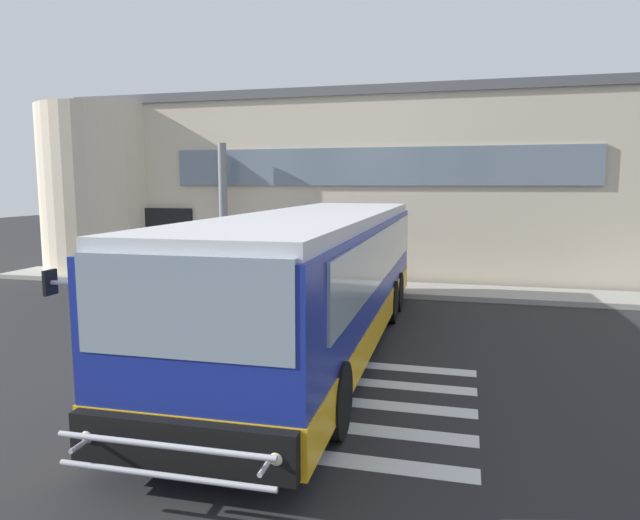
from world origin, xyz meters
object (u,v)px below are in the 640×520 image
bus_main_foreground (317,282)px  safety_bollard_yellow (327,281)px  passenger_by_doorway (264,253)px  passenger_near_column (233,252)px  entry_support_column (223,211)px

bus_main_foreground → safety_bollard_yellow: size_ratio=13.18×
safety_bollard_yellow → passenger_by_doorway: bearing=155.4°
passenger_near_column → safety_bollard_yellow: 3.38m
entry_support_column → passenger_by_doorway: (1.69, -0.73, -1.29)m
bus_main_foreground → passenger_by_doorway: bus_main_foreground is taller
bus_main_foreground → safety_bollard_yellow: bearing=101.5°
entry_support_column → passenger_near_column: size_ratio=2.65×
bus_main_foreground → passenger_by_doorway: (-3.39, 6.27, -0.26)m
entry_support_column → bus_main_foreground: size_ratio=0.37×
passenger_near_column → safety_bollard_yellow: (3.23, -0.74, -0.66)m
passenger_near_column → safety_bollard_yellow: bearing=-12.9°
bus_main_foreground → passenger_near_column: 7.33m
passenger_near_column → passenger_by_doorway: size_ratio=1.00×
passenger_near_column → passenger_by_doorway: bearing=19.8°
bus_main_foreground → passenger_near_column: (-4.30, 5.94, -0.22)m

